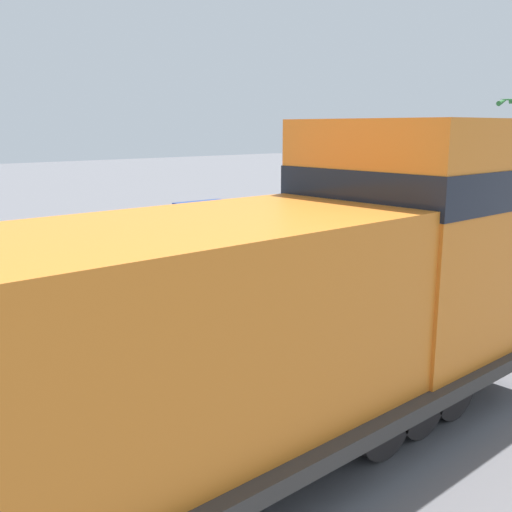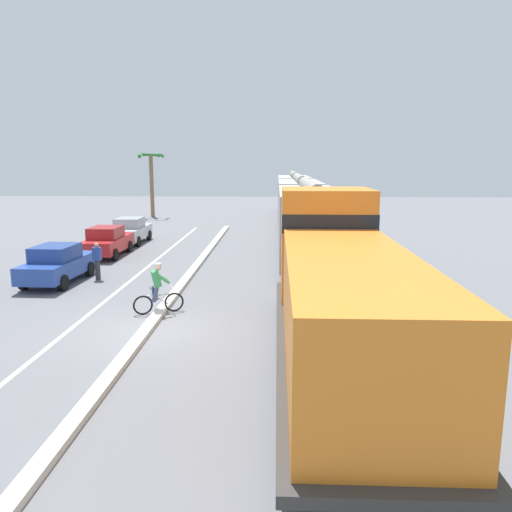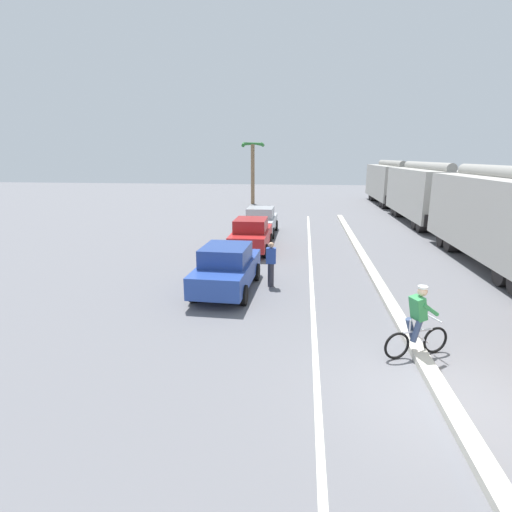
# 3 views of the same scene
# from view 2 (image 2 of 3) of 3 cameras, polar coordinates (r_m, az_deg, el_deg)

# --- Properties ---
(ground_plane) EXTENTS (120.00, 120.00, 0.00)m
(ground_plane) POSITION_cam_2_polar(r_m,az_deg,el_deg) (15.65, -12.22, -8.28)
(ground_plane) COLOR slate
(median_curb) EXTENTS (0.36, 36.00, 0.16)m
(median_curb) POSITION_cam_2_polar(r_m,az_deg,el_deg) (21.26, -8.19, -2.88)
(median_curb) COLOR beige
(median_curb) RESTS_ON ground
(lane_stripe) EXTENTS (0.14, 36.00, 0.01)m
(lane_stripe) POSITION_cam_2_polar(r_m,az_deg,el_deg) (21.84, -14.39, -2.95)
(lane_stripe) COLOR silver
(lane_stripe) RESTS_ON ground
(locomotive) EXTENTS (3.10, 11.61, 4.20)m
(locomotive) POSITION_cam_2_polar(r_m,az_deg,el_deg) (12.86, 9.33, -3.98)
(locomotive) COLOR orange
(locomotive) RESTS_ON ground
(hopper_car_lead) EXTENTS (2.90, 10.60, 4.18)m
(hopper_car_lead) POSITION_cam_2_polar(r_m,az_deg,el_deg) (24.74, 6.03, 3.77)
(hopper_car_lead) COLOR #A8A69E
(hopper_car_lead) RESTS_ON ground
(hopper_car_middle) EXTENTS (2.90, 10.60, 4.18)m
(hopper_car_middle) POSITION_cam_2_polar(r_m,az_deg,el_deg) (36.26, 4.90, 5.97)
(hopper_car_middle) COLOR #A8A59E
(hopper_car_middle) RESTS_ON ground
(hopper_car_trailing) EXTENTS (2.90, 10.60, 4.18)m
(hopper_car_trailing) POSITION_cam_2_polar(r_m,az_deg,el_deg) (47.83, 4.31, 7.10)
(hopper_car_trailing) COLOR #A09D95
(hopper_car_trailing) RESTS_ON ground
(parked_car_blue) EXTENTS (1.95, 4.26, 1.62)m
(parked_car_blue) POSITION_cam_2_polar(r_m,az_deg,el_deg) (22.57, -21.74, -0.83)
(parked_car_blue) COLOR #28479E
(parked_car_blue) RESTS_ON ground
(parked_car_red) EXTENTS (1.85, 4.21, 1.62)m
(parked_car_red) POSITION_cam_2_polar(r_m,az_deg,el_deg) (28.09, -16.67, 1.61)
(parked_car_red) COLOR red
(parked_car_red) RESTS_ON ground
(parked_car_silver) EXTENTS (1.85, 4.21, 1.62)m
(parked_car_silver) POSITION_cam_2_polar(r_m,az_deg,el_deg) (32.23, -14.16, 2.85)
(parked_car_silver) COLOR #B7BABF
(parked_car_silver) RESTS_ON ground
(cyclist) EXTENTS (1.60, 0.77, 1.71)m
(cyclist) POSITION_cam_2_polar(r_m,az_deg,el_deg) (17.06, -11.18, -3.80)
(cyclist) COLOR black
(cyclist) RESTS_ON ground
(palm_tree_near) EXTENTS (2.26, 2.33, 6.06)m
(palm_tree_near) POSITION_cam_2_polar(r_m,az_deg,el_deg) (47.63, -11.88, 9.55)
(palm_tree_near) COLOR #846647
(palm_tree_near) RESTS_ON ground
(pedestrian_by_cars) EXTENTS (0.34, 0.22, 1.62)m
(pedestrian_by_cars) POSITION_cam_2_polar(r_m,az_deg,el_deg) (22.60, -17.70, -0.48)
(pedestrian_by_cars) COLOR #33333D
(pedestrian_by_cars) RESTS_ON ground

